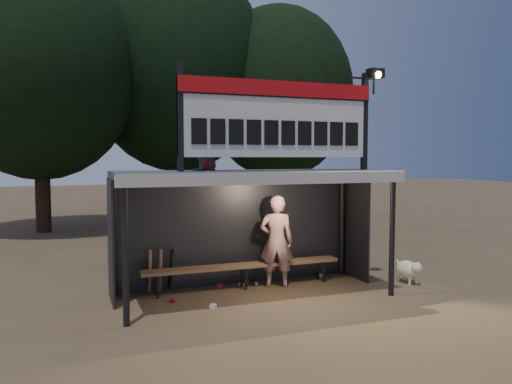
# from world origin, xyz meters

# --- Properties ---
(ground) EXTENTS (80.00, 80.00, 0.00)m
(ground) POSITION_xyz_m (0.00, 0.00, 0.00)
(ground) COLOR brown
(ground) RESTS_ON ground
(player) EXTENTS (0.78, 0.66, 1.83)m
(player) POSITION_xyz_m (0.64, 0.43, 0.91)
(player) COLOR silver
(player) RESTS_ON ground
(child_a) EXTENTS (0.69, 0.64, 1.14)m
(child_a) POSITION_xyz_m (-0.92, 0.36, 2.89)
(child_a) COLOR slate
(child_a) RESTS_ON dugout_shelter
(child_b) EXTENTS (0.49, 0.46, 0.85)m
(child_b) POSITION_xyz_m (-0.72, 0.49, 2.74)
(child_b) COLOR maroon
(child_b) RESTS_ON dugout_shelter
(dugout_shelter) EXTENTS (5.10, 2.08, 2.32)m
(dugout_shelter) POSITION_xyz_m (0.00, 0.24, 1.85)
(dugout_shelter) COLOR #3C3C3F
(dugout_shelter) RESTS_ON ground
(scoreboard_assembly) EXTENTS (4.10, 0.27, 1.99)m
(scoreboard_assembly) POSITION_xyz_m (0.56, -0.01, 3.32)
(scoreboard_assembly) COLOR black
(scoreboard_assembly) RESTS_ON dugout_shelter
(bench) EXTENTS (4.00, 0.35, 0.48)m
(bench) POSITION_xyz_m (0.00, 0.55, 0.43)
(bench) COLOR #8F6644
(bench) RESTS_ON ground
(tree_left) EXTENTS (6.46, 6.46, 9.27)m
(tree_left) POSITION_xyz_m (-4.00, 10.00, 5.51)
(tree_left) COLOR #2F1F15
(tree_left) RESTS_ON ground
(tree_mid) EXTENTS (7.22, 7.22, 10.36)m
(tree_mid) POSITION_xyz_m (1.00, 11.50, 6.17)
(tree_mid) COLOR #322416
(tree_mid) RESTS_ON ground
(tree_right) EXTENTS (6.08, 6.08, 8.72)m
(tree_right) POSITION_xyz_m (5.00, 10.50, 5.19)
(tree_right) COLOR black
(tree_right) RESTS_ON ground
(dog) EXTENTS (0.36, 0.81, 0.49)m
(dog) POSITION_xyz_m (3.29, -0.25, 0.28)
(dog) COLOR white
(dog) RESTS_ON ground
(bats) EXTENTS (0.48, 0.33, 0.84)m
(bats) POSITION_xyz_m (-1.58, 0.82, 0.43)
(bats) COLOR #9F754A
(bats) RESTS_ON ground
(litter) EXTENTS (3.45, 1.48, 0.08)m
(litter) POSITION_xyz_m (-0.06, 0.49, 0.04)
(litter) COLOR #B4281E
(litter) RESTS_ON ground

